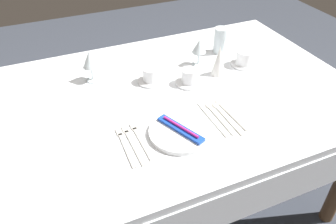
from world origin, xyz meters
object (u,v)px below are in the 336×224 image
at_px(fork_outer, 140,139).
at_px(wine_glass_left, 90,61).
at_px(coffee_cup_far, 245,57).
at_px(napkin_folded, 219,60).
at_px(dinner_plate, 181,132).
at_px(coffee_cup_right, 151,74).
at_px(fork_inner, 132,143).
at_px(drink_tumbler, 220,42).
at_px(dinner_knife, 213,120).
at_px(spoon_tea, 227,111).
at_px(wine_glass_centre, 199,47).
at_px(toothbrush_package, 181,129).
at_px(coffee_cup_left, 190,76).
at_px(spoon_soup, 216,114).
at_px(fork_salad, 125,145).
at_px(spoon_dessert, 223,114).

height_order(fork_outer, wine_glass_left, wine_glass_left).
distance_m(coffee_cup_far, napkin_folded, 0.17).
bearing_deg(dinner_plate, coffee_cup_right, 85.66).
bearing_deg(wine_glass_left, fork_inner, -86.26).
bearing_deg(fork_inner, drink_tumbler, 37.13).
distance_m(fork_inner, dinner_knife, 0.34).
bearing_deg(dinner_knife, spoon_tea, 18.28).
xyz_separation_m(dinner_knife, wine_glass_centre, (0.15, 0.42, 0.09)).
bearing_deg(fork_inner, dinner_plate, -6.74).
height_order(toothbrush_package, coffee_cup_right, coffee_cup_right).
height_order(fork_outer, drink_tumbler, drink_tumbler).
relative_size(coffee_cup_left, wine_glass_centre, 0.70).
height_order(dinner_knife, wine_glass_left, wine_glass_left).
relative_size(dinner_plate, toothbrush_package, 1.17).
bearing_deg(wine_glass_centre, dinner_plate, -124.49).
height_order(dinner_knife, wine_glass_centre, wine_glass_centre).
bearing_deg(coffee_cup_left, spoon_soup, -90.79).
bearing_deg(dinner_knife, coffee_cup_right, 109.02).
distance_m(wine_glass_left, napkin_folded, 0.60).
bearing_deg(coffee_cup_right, dinner_knife, -70.98).
bearing_deg(napkin_folded, coffee_cup_far, 8.44).
bearing_deg(wine_glass_centre, coffee_cup_left, -130.13).
distance_m(fork_salad, drink_tumbler, 0.85).
relative_size(dinner_plate, spoon_dessert, 1.07).
relative_size(spoon_soup, wine_glass_left, 1.47).
height_order(fork_outer, spoon_tea, spoon_tea).
bearing_deg(toothbrush_package, wine_glass_left, 113.12).
bearing_deg(coffee_cup_left, spoon_tea, -78.59).
bearing_deg(spoon_tea, spoon_soup, -177.56).
bearing_deg(dinner_knife, fork_inner, -179.65).
bearing_deg(spoon_tea, dinner_plate, -167.78).
xyz_separation_m(dinner_plate, napkin_folded, (0.35, 0.32, 0.07)).
bearing_deg(wine_glass_left, wine_glass_centre, -7.04).
distance_m(dinner_knife, coffee_cup_right, 0.38).
bearing_deg(spoon_dessert, toothbrush_package, -170.00).
bearing_deg(coffee_cup_left, dinner_plate, -121.58).
bearing_deg(wine_glass_left, fork_salad, -89.70).
bearing_deg(coffee_cup_far, fork_outer, -154.38).
xyz_separation_m(spoon_soup, coffee_cup_far, (0.33, 0.30, 0.04)).
relative_size(fork_outer, fork_inner, 0.97).
bearing_deg(spoon_soup, coffee_cup_far, 42.16).
xyz_separation_m(fork_outer, dinner_knife, (0.31, -0.01, 0.00)).
relative_size(fork_salad, spoon_soup, 0.98).
height_order(fork_outer, wine_glass_centre, wine_glass_centre).
xyz_separation_m(wine_glass_left, napkin_folded, (0.57, -0.18, -0.03)).
bearing_deg(napkin_folded, spoon_soup, -121.11).
height_order(coffee_cup_left, coffee_cup_far, coffee_cup_far).
relative_size(dinner_plate, wine_glass_left, 1.61).
height_order(coffee_cup_right, coffee_cup_far, coffee_cup_far).
bearing_deg(spoon_soup, spoon_tea, 2.44).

